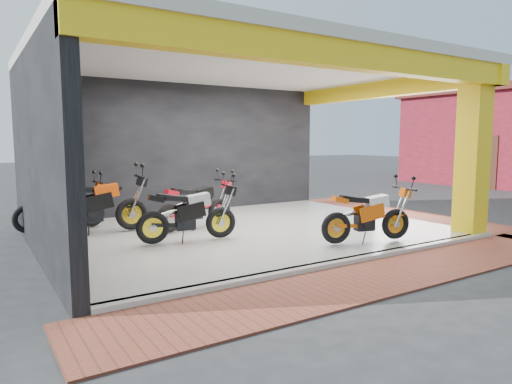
# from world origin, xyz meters

# --- Properties ---
(ground) EXTENTS (80.00, 80.00, 0.00)m
(ground) POSITION_xyz_m (0.00, 0.00, 0.00)
(ground) COLOR #2D2D30
(ground) RESTS_ON ground
(showroom_floor) EXTENTS (8.00, 6.00, 0.10)m
(showroom_floor) POSITION_xyz_m (0.00, 2.00, 0.05)
(showroom_floor) COLOR silver
(showroom_floor) RESTS_ON ground
(showroom_ceiling) EXTENTS (8.40, 6.40, 0.20)m
(showroom_ceiling) POSITION_xyz_m (0.00, 2.00, 3.60)
(showroom_ceiling) COLOR beige
(showroom_ceiling) RESTS_ON corner_column
(back_wall) EXTENTS (8.20, 0.20, 3.50)m
(back_wall) POSITION_xyz_m (0.00, 5.10, 1.75)
(back_wall) COLOR black
(back_wall) RESTS_ON ground
(left_wall) EXTENTS (0.20, 6.20, 3.50)m
(left_wall) POSITION_xyz_m (-4.10, 2.00, 1.75)
(left_wall) COLOR black
(left_wall) RESTS_ON ground
(corner_column) EXTENTS (0.50, 0.50, 3.50)m
(corner_column) POSITION_xyz_m (3.75, -0.75, 1.75)
(corner_column) COLOR yellow
(corner_column) RESTS_ON ground
(header_beam_front) EXTENTS (8.40, 0.30, 0.40)m
(header_beam_front) POSITION_xyz_m (0.00, -1.00, 3.30)
(header_beam_front) COLOR yellow
(header_beam_front) RESTS_ON corner_column
(header_beam_right) EXTENTS (0.30, 6.40, 0.40)m
(header_beam_right) POSITION_xyz_m (4.00, 2.00, 3.30)
(header_beam_right) COLOR yellow
(header_beam_right) RESTS_ON corner_column
(floor_kerb) EXTENTS (8.00, 0.20, 0.10)m
(floor_kerb) POSITION_xyz_m (0.00, -1.02, 0.05)
(floor_kerb) COLOR silver
(floor_kerb) RESTS_ON ground
(paver_front) EXTENTS (9.00, 1.40, 0.03)m
(paver_front) POSITION_xyz_m (0.00, -1.80, 0.01)
(paver_front) COLOR brown
(paver_front) RESTS_ON ground
(paver_right) EXTENTS (1.40, 7.00, 0.03)m
(paver_right) POSITION_xyz_m (4.80, 2.00, 0.01)
(paver_right) COLOR brown
(paver_right) RESTS_ON ground
(moto_hero) EXTENTS (2.08, 1.18, 1.20)m
(moto_hero) POSITION_xyz_m (1.77, -0.50, 0.70)
(moto_hero) COLOR #E55709
(moto_hero) RESTS_ON showroom_floor
(moto_row_a) EXTENTS (2.11, 1.03, 1.24)m
(moto_row_a) POSITION_xyz_m (-1.01, 1.38, 0.72)
(moto_row_a) COLOR black
(moto_row_a) RESTS_ON showroom_floor
(moto_row_b) EXTENTS (2.08, 1.06, 1.21)m
(moto_row_b) POSITION_xyz_m (-0.39, 2.61, 0.71)
(moto_row_b) COLOR red
(moto_row_b) RESTS_ON showroom_floor
(moto_row_c) EXTENTS (2.33, 1.06, 1.38)m
(moto_row_c) POSITION_xyz_m (-2.22, 3.09, 0.79)
(moto_row_c) COLOR black
(moto_row_c) RESTS_ON showroom_floor
(moto_row_d) EXTENTS (1.97, 0.78, 1.19)m
(moto_row_d) POSITION_xyz_m (-2.86, 3.94, 0.70)
(moto_row_d) COLOR #E44709
(moto_row_d) RESTS_ON showroom_floor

